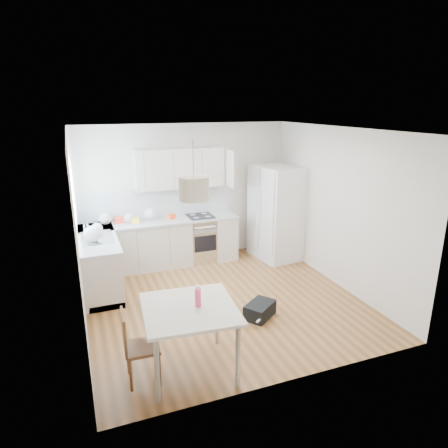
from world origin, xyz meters
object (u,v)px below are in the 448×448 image
object	(u,v)px
refrigerator	(278,213)
dining_chair	(142,346)
gym_bag	(260,310)
dining_table	(190,315)

from	to	relation	value
refrigerator	dining_chair	world-z (taller)	refrigerator
refrigerator	gym_bag	bearing A→B (deg)	-130.86
dining_table	gym_bag	bearing A→B (deg)	37.00
refrigerator	gym_bag	world-z (taller)	refrigerator
dining_chair	gym_bag	world-z (taller)	dining_chair
dining_chair	gym_bag	size ratio (longest dim) A/B	1.84
dining_table	dining_chair	xyz separation A→B (m)	(-0.56, 0.02, -0.29)
refrigerator	dining_table	world-z (taller)	refrigerator
refrigerator	dining_table	xyz separation A→B (m)	(-2.69, -2.90, -0.21)
dining_table	gym_bag	world-z (taller)	dining_table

